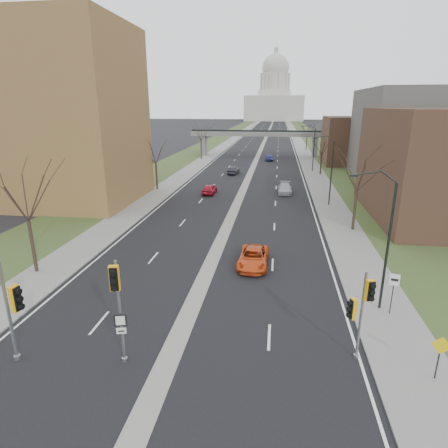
% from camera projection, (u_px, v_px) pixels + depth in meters
% --- Properties ---
extents(ground, '(700.00, 700.00, 0.00)m').
position_uv_depth(ground, '(172.00, 352.00, 19.57)').
color(ground, black).
rests_on(ground, ground).
extents(road_surface, '(20.00, 600.00, 0.01)m').
position_uv_depth(road_surface, '(267.00, 135.00, 161.09)').
color(road_surface, black).
rests_on(road_surface, ground).
extents(median_strip, '(1.20, 600.00, 0.02)m').
position_uv_depth(median_strip, '(267.00, 135.00, 161.09)').
color(median_strip, gray).
rests_on(median_strip, ground).
extents(sidewalk_right, '(4.00, 600.00, 0.12)m').
position_uv_depth(sidewalk_right, '(295.00, 136.00, 159.46)').
color(sidewalk_right, gray).
rests_on(sidewalk_right, ground).
extents(sidewalk_left, '(4.00, 600.00, 0.12)m').
position_uv_depth(sidewalk_left, '(239.00, 135.00, 162.70)').
color(sidewalk_left, gray).
rests_on(sidewalk_left, ground).
extents(grass_verge_right, '(8.00, 600.00, 0.10)m').
position_uv_depth(grass_verge_right, '(310.00, 136.00, 158.65)').
color(grass_verge_right, '#2D451F').
rests_on(grass_verge_right, ground).
extents(grass_verge_left, '(8.00, 600.00, 0.10)m').
position_uv_depth(grass_verge_left, '(226.00, 135.00, 163.51)').
color(grass_verge_left, '#2D451F').
rests_on(grass_verge_left, ground).
extents(apartment_building, '(25.00, 16.00, 22.00)m').
position_uv_depth(apartment_building, '(36.00, 116.00, 48.06)').
color(apartment_building, olive).
rests_on(apartment_building, ground).
extents(commercial_block_mid, '(18.00, 22.00, 15.00)m').
position_uv_depth(commercial_block_mid, '(417.00, 135.00, 62.58)').
color(commercial_block_mid, '#524F4B').
rests_on(commercial_block_mid, ground).
extents(commercial_block_far, '(14.00, 14.00, 10.00)m').
position_uv_depth(commercial_block_far, '(357.00, 141.00, 81.13)').
color(commercial_block_far, '#4F3525').
rests_on(commercial_block_far, ground).
extents(pedestrian_bridge, '(34.00, 3.00, 6.45)m').
position_uv_depth(pedestrian_bridge, '(258.00, 137.00, 93.58)').
color(pedestrian_bridge, slate).
rests_on(pedestrian_bridge, ground).
extents(capitol, '(48.00, 42.00, 55.75)m').
position_uv_depth(capitol, '(274.00, 98.00, 315.86)').
color(capitol, '#BAB5AA').
rests_on(capitol, ground).
extents(streetlight_near, '(2.61, 0.20, 8.70)m').
position_uv_depth(streetlight_near, '(379.00, 202.00, 21.64)').
color(streetlight_near, black).
rests_on(streetlight_near, sidewalk_right).
extents(streetlight_mid, '(2.61, 0.20, 8.70)m').
position_uv_depth(streetlight_mid, '(327.00, 151.00, 46.17)').
color(streetlight_mid, black).
rests_on(streetlight_mid, sidewalk_right).
extents(streetlight_far, '(2.61, 0.20, 8.70)m').
position_uv_depth(streetlight_far, '(310.00, 135.00, 70.70)').
color(streetlight_far, black).
rests_on(streetlight_far, sidewalk_right).
extents(tree_left_a, '(7.20, 7.20, 9.40)m').
position_uv_depth(tree_left_a, '(23.00, 188.00, 26.87)').
color(tree_left_a, '#382B21').
rests_on(tree_left_a, sidewalk_left).
extents(tree_left_b, '(6.75, 6.75, 8.81)m').
position_uv_depth(tree_left_b, '(155.00, 148.00, 55.29)').
color(tree_left_b, '#382B21').
rests_on(tree_left_b, sidewalk_left).
extents(tree_left_c, '(7.65, 7.65, 9.99)m').
position_uv_depth(tree_left_c, '(201.00, 129.00, 87.13)').
color(tree_left_c, '#382B21').
rests_on(tree_left_c, sidewalk_left).
extents(tree_right_a, '(7.20, 7.20, 9.40)m').
position_uv_depth(tree_right_a, '(359.00, 166.00, 36.56)').
color(tree_right_a, '#382B21').
rests_on(tree_right_a, sidewalk_right).
extents(tree_right_b, '(6.30, 6.30, 8.22)m').
position_uv_depth(tree_right_b, '(323.00, 143.00, 67.95)').
color(tree_right_b, '#382B21').
rests_on(tree_right_b, sidewalk_right).
extents(tree_right_c, '(7.65, 7.65, 9.99)m').
position_uv_depth(tree_right_c, '(308.00, 125.00, 105.31)').
color(tree_right_c, '#382B21').
rests_on(tree_right_c, sidewalk_right).
extents(signal_pole_left, '(1.16, 1.02, 5.94)m').
position_uv_depth(signal_pole_left, '(4.00, 293.00, 17.55)').
color(signal_pole_left, gray).
rests_on(signal_pole_left, ground).
extents(signal_pole_median, '(0.71, 0.92, 5.50)m').
position_uv_depth(signal_pole_median, '(117.00, 296.00, 17.39)').
color(signal_pole_median, gray).
rests_on(signal_pole_median, ground).
extents(signal_pole_right, '(1.05, 0.80, 4.80)m').
position_uv_depth(signal_pole_right, '(361.00, 305.00, 17.97)').
color(signal_pole_right, gray).
rests_on(signal_pole_right, ground).
extents(speed_limit_sign, '(0.56, 0.16, 2.65)m').
position_uv_depth(speed_limit_sign, '(393.00, 287.00, 22.39)').
color(speed_limit_sign, black).
rests_on(speed_limit_sign, sidewalk_right).
extents(warning_sign, '(0.84, 0.32, 2.25)m').
position_uv_depth(warning_sign, '(440.00, 352.00, 17.06)').
color(warning_sign, black).
rests_on(warning_sign, sidewalk_right).
extents(car_left_near, '(1.83, 4.27, 1.44)m').
position_uv_depth(car_left_near, '(210.00, 189.00, 54.39)').
color(car_left_near, '#AB1324').
rests_on(car_left_near, ground).
extents(car_left_far, '(1.93, 4.29, 1.37)m').
position_uv_depth(car_left_far, '(234.00, 170.00, 70.00)').
color(car_left_far, black).
rests_on(car_left_far, ground).
extents(car_right_near, '(2.42, 5.05, 1.39)m').
position_uv_depth(car_right_near, '(253.00, 257.00, 29.90)').
color(car_right_near, '#CE4516').
rests_on(car_right_near, ground).
extents(car_right_mid, '(2.00, 4.89, 1.42)m').
position_uv_depth(car_right_mid, '(285.00, 188.00, 54.72)').
color(car_right_mid, '#ACADB4').
rests_on(car_right_mid, ground).
extents(car_right_far, '(1.89, 4.31, 1.45)m').
position_uv_depth(car_right_far, '(269.00, 158.00, 87.02)').
color(car_right_far, navy).
rests_on(car_right_far, ground).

